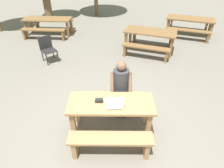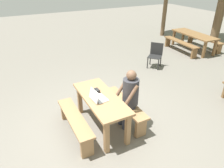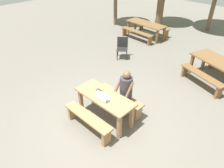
{
  "view_description": "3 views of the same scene",
  "coord_description": "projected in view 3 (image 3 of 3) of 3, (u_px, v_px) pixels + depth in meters",
  "views": [
    {
      "loc": [
        0.04,
        -2.74,
        3.11
      ],
      "look_at": [
        0.02,
        0.25,
        1.01
      ],
      "focal_mm": 30.41,
      "sensor_mm": 36.0,
      "label": 1
    },
    {
      "loc": [
        3.36,
        -1.48,
        3.04
      ],
      "look_at": [
        0.02,
        0.25,
        1.01
      ],
      "focal_mm": 33.61,
      "sensor_mm": 36.0,
      "label": 2
    },
    {
      "loc": [
        3.03,
        -2.86,
        3.92
      ],
      "look_at": [
        0.02,
        0.25,
        1.01
      ],
      "focal_mm": 33.14,
      "sensor_mm": 36.0,
      "label": 3
    }
  ],
  "objects": [
    {
      "name": "picnic_table_mid",
      "position": [
        219.0,
        64.0,
        6.83
      ],
      "size": [
        2.0,
        1.39,
        0.78
      ],
      "rotation": [
        0.0,
        0.0,
        -0.33
      ],
      "color": "brown",
      "rests_on": "ground"
    },
    {
      "name": "laptop",
      "position": [
        104.0,
        97.0,
        5.09
      ],
      "size": [
        0.36,
        0.31,
        0.24
      ],
      "rotation": [
        0.0,
        0.0,
        3.23
      ],
      "color": "silver",
      "rests_on": "picnic_table_front"
    },
    {
      "name": "picnic_table_front",
      "position": [
        105.0,
        100.0,
        5.29
      ],
      "size": [
        1.64,
        0.65,
        0.76
      ],
      "color": "#9E754C",
      "rests_on": "ground"
    },
    {
      "name": "picnic_table_distant",
      "position": [
        146.0,
        25.0,
        10.35
      ],
      "size": [
        2.12,
        0.88,
        0.71
      ],
      "rotation": [
        0.0,
        0.0,
        -0.07
      ],
      "color": "brown",
      "rests_on": "ground"
    },
    {
      "name": "person_seated",
      "position": [
        125.0,
        89.0,
        5.42
      ],
      "size": [
        0.45,
        0.43,
        1.32
      ],
      "color": "#333847",
      "rests_on": "ground"
    },
    {
      "name": "bench_mid_south",
      "position": [
        201.0,
        77.0,
        6.75
      ],
      "size": [
        1.66,
        0.82,
        0.45
      ],
      "rotation": [
        0.0,
        0.0,
        -0.33
      ],
      "color": "brown",
      "rests_on": "ground"
    },
    {
      "name": "bench_distant_north",
      "position": [
        154.0,
        27.0,
        10.86
      ],
      "size": [
        1.88,
        0.42,
        0.45
      ],
      "rotation": [
        0.0,
        0.0,
        -0.07
      ],
      "color": "brown",
      "rests_on": "ground"
    },
    {
      "name": "plastic_chair",
      "position": [
        122.0,
        47.0,
        8.49
      ],
      "size": [
        0.62,
        0.62,
        0.84
      ],
      "rotation": [
        0.0,
        0.0,
        0.68
      ],
      "color": "#262626",
      "rests_on": "ground"
    },
    {
      "name": "ground_plane",
      "position": [
        105.0,
        118.0,
        5.64
      ],
      "size": [
        30.0,
        30.0,
        0.0
      ],
      "primitive_type": "plane",
      "color": "slate"
    },
    {
      "name": "bench_near",
      "position": [
        88.0,
        120.0,
        5.1
      ],
      "size": [
        1.49,
        0.3,
        0.47
      ],
      "color": "#9E754C",
      "rests_on": "ground"
    },
    {
      "name": "bench_distant_south",
      "position": [
        137.0,
        33.0,
        10.12
      ],
      "size": [
        1.88,
        0.42,
        0.45
      ],
      "rotation": [
        0.0,
        0.0,
        -0.07
      ],
      "color": "brown",
      "rests_on": "ground"
    },
    {
      "name": "small_pouch",
      "position": [
        99.0,
        91.0,
        5.33
      ],
      "size": [
        0.15,
        0.08,
        0.07
      ],
      "color": "black",
      "rests_on": "picnic_table_front"
    },
    {
      "name": "bench_far",
      "position": [
        120.0,
        99.0,
        5.8
      ],
      "size": [
        1.49,
        0.3,
        0.47
      ],
      "color": "#9E754C",
      "rests_on": "ground"
    }
  ]
}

